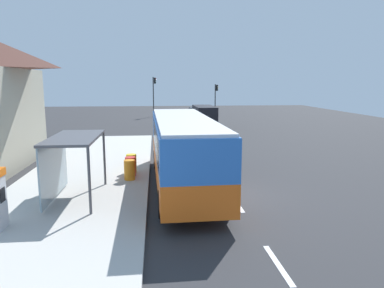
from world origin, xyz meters
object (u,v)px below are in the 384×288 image
at_px(bus, 183,148).
at_px(traffic_light_near_side, 216,95).
at_px(recycling_bin_orange, 130,170).
at_px(bus_shelter, 67,151).
at_px(traffic_light_far_side, 154,91).
at_px(recycling_bin_red, 131,167).
at_px(recycling_bin_yellow, 131,163).
at_px(sedan_near, 196,113).
at_px(white_van, 204,115).

relative_size(bus, traffic_light_near_side, 2.45).
xyz_separation_m(recycling_bin_orange, bus_shelter, (-2.21, -2.62, 1.44)).
relative_size(bus, traffic_light_far_side, 2.01).
xyz_separation_m(traffic_light_far_side, bus_shelter, (-3.31, -36.94, -1.53)).
height_order(recycling_bin_red, recycling_bin_yellow, same).
bearing_deg(recycling_bin_yellow, bus, -42.79).
distance_m(recycling_bin_yellow, bus_shelter, 4.81).
relative_size(recycling_bin_yellow, bus_shelter, 0.24).
relative_size(sedan_near, recycling_bin_orange, 4.67).
distance_m(white_van, traffic_light_near_side, 13.12).
bearing_deg(recycling_bin_yellow, recycling_bin_red, -90.00).
height_order(recycling_bin_red, bus_shelter, bus_shelter).
bearing_deg(bus_shelter, recycling_bin_red, 56.29).
distance_m(white_van, recycling_bin_red, 21.24).
height_order(recycling_bin_orange, recycling_bin_yellow, same).
bearing_deg(traffic_light_near_side, bus, -101.84).
relative_size(white_van, recycling_bin_yellow, 5.51).
height_order(bus, bus_shelter, bus).
xyz_separation_m(sedan_near, traffic_light_near_side, (3.20, 3.31, 2.23)).
bearing_deg(bus, white_van, 79.85).
xyz_separation_m(sedan_near, recycling_bin_red, (-6.50, -29.52, -0.14)).
bearing_deg(bus, bus_shelter, -159.97).
bearing_deg(recycling_bin_yellow, white_van, 71.86).
relative_size(recycling_bin_orange, traffic_light_far_side, 0.17).
distance_m(bus, bus_shelter, 5.01).
xyz_separation_m(bus, recycling_bin_red, (-2.49, 1.60, -1.19)).
bearing_deg(white_van, traffic_light_far_side, 111.62).
height_order(recycling_bin_orange, traffic_light_near_side, traffic_light_near_side).
height_order(white_van, traffic_light_far_side, traffic_light_far_side).
bearing_deg(sedan_near, traffic_light_near_side, 45.92).
height_order(recycling_bin_orange, bus_shelter, bus_shelter).
relative_size(white_van, bus_shelter, 1.31).
bearing_deg(bus_shelter, traffic_light_near_side, 71.75).
relative_size(white_van, traffic_light_near_side, 1.16).
xyz_separation_m(recycling_bin_orange, recycling_bin_yellow, (0.00, 1.40, 0.00)).
distance_m(recycling_bin_yellow, traffic_light_far_side, 33.08).
bearing_deg(bus, sedan_near, 82.65).
bearing_deg(bus, recycling_bin_red, 147.20).
height_order(traffic_light_far_side, bus_shelter, traffic_light_far_side).
bearing_deg(recycling_bin_red, traffic_light_far_side, 88.14).
height_order(sedan_near, traffic_light_far_side, traffic_light_far_side).
xyz_separation_m(white_van, sedan_near, (0.10, 9.28, -0.55)).
bearing_deg(sedan_near, bus_shelter, -104.86).
xyz_separation_m(recycling_bin_red, traffic_light_near_side, (9.71, 32.83, 2.37)).
xyz_separation_m(recycling_bin_orange, traffic_light_far_side, (1.09, 34.33, 2.97)).
height_order(white_van, traffic_light_near_side, traffic_light_near_side).
distance_m(bus, recycling_bin_orange, 2.90).
relative_size(recycling_bin_orange, recycling_bin_red, 1.00).
bearing_deg(traffic_light_far_side, recycling_bin_orange, -91.83).
height_order(white_van, recycling_bin_yellow, white_van).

